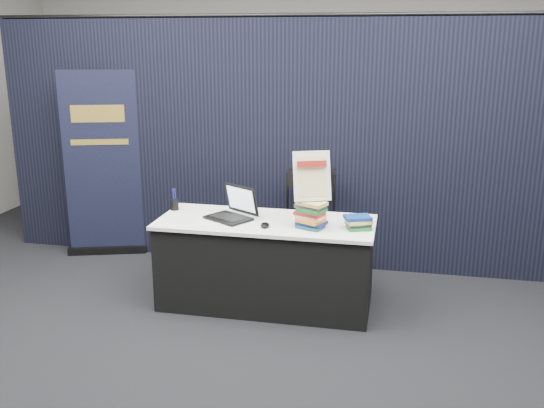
{
  "coord_description": "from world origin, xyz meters",
  "views": [
    {
      "loc": [
        1.05,
        -4.15,
        2.21
      ],
      "look_at": [
        0.05,
        0.55,
        0.9
      ],
      "focal_mm": 40.0,
      "sensor_mm": 36.0,
      "label": 1
    }
  ],
  "objects_px": {
    "display_table": "(266,263)",
    "book_stack_short": "(358,222)",
    "book_stack_tall": "(311,215)",
    "stacking_chair": "(307,221)",
    "laptop": "(230,211)",
    "pullup_banner": "(103,175)",
    "info_sign": "(312,177)"
  },
  "relations": [
    {
      "from": "laptop",
      "to": "book_stack_short",
      "type": "height_order",
      "value": "laptop"
    },
    {
      "from": "book_stack_tall",
      "to": "display_table",
      "type": "bearing_deg",
      "value": 161.88
    },
    {
      "from": "pullup_banner",
      "to": "display_table",
      "type": "bearing_deg",
      "value": -42.76
    },
    {
      "from": "laptop",
      "to": "stacking_chair",
      "type": "bearing_deg",
      "value": 79.01
    },
    {
      "from": "display_table",
      "to": "pullup_banner",
      "type": "distance_m",
      "value": 2.18
    },
    {
      "from": "book_stack_tall",
      "to": "stacking_chair",
      "type": "xyz_separation_m",
      "value": [
        -0.14,
        0.76,
        -0.28
      ]
    },
    {
      "from": "book_stack_tall",
      "to": "pullup_banner",
      "type": "bearing_deg",
      "value": 155.96
    },
    {
      "from": "display_table",
      "to": "laptop",
      "type": "relative_size",
      "value": 3.99
    },
    {
      "from": "display_table",
      "to": "stacking_chair",
      "type": "xyz_separation_m",
      "value": [
        0.26,
        0.63,
        0.2
      ]
    },
    {
      "from": "pullup_banner",
      "to": "book_stack_tall",
      "type": "bearing_deg",
      "value": -41.61
    },
    {
      "from": "laptop",
      "to": "book_stack_tall",
      "type": "xyz_separation_m",
      "value": [
        0.71,
        -0.14,
        0.05
      ]
    },
    {
      "from": "display_table",
      "to": "stacking_chair",
      "type": "relative_size",
      "value": 1.74
    },
    {
      "from": "laptop",
      "to": "pullup_banner",
      "type": "relative_size",
      "value": 0.24
    },
    {
      "from": "book_stack_tall",
      "to": "info_sign",
      "type": "xyz_separation_m",
      "value": [
        -0.0,
        0.03,
        0.3
      ]
    },
    {
      "from": "stacking_chair",
      "to": "laptop",
      "type": "bearing_deg",
      "value": -141.2
    },
    {
      "from": "pullup_banner",
      "to": "stacking_chair",
      "type": "relative_size",
      "value": 1.85
    },
    {
      "from": "book_stack_short",
      "to": "pullup_banner",
      "type": "relative_size",
      "value": 0.12
    },
    {
      "from": "display_table",
      "to": "info_sign",
      "type": "xyz_separation_m",
      "value": [
        0.39,
        -0.1,
        0.79
      ]
    },
    {
      "from": "info_sign",
      "to": "display_table",
      "type": "bearing_deg",
      "value": 145.11
    },
    {
      "from": "info_sign",
      "to": "pullup_banner",
      "type": "xyz_separation_m",
      "value": [
        -2.32,
        1.0,
        -0.31
      ]
    },
    {
      "from": "display_table",
      "to": "stacking_chair",
      "type": "distance_m",
      "value": 0.71
    },
    {
      "from": "display_table",
      "to": "book_stack_tall",
      "type": "height_order",
      "value": "book_stack_tall"
    },
    {
      "from": "book_stack_tall",
      "to": "info_sign",
      "type": "relative_size",
      "value": 0.61
    },
    {
      "from": "laptop",
      "to": "stacking_chair",
      "type": "relative_size",
      "value": 0.44
    },
    {
      "from": "book_stack_tall",
      "to": "laptop",
      "type": "bearing_deg",
      "value": 168.78
    },
    {
      "from": "display_table",
      "to": "book_stack_tall",
      "type": "xyz_separation_m",
      "value": [
        0.39,
        -0.13,
        0.48
      ]
    },
    {
      "from": "book_stack_short",
      "to": "book_stack_tall",
      "type": "bearing_deg",
      "value": -171.38
    },
    {
      "from": "display_table",
      "to": "book_stack_short",
      "type": "xyz_separation_m",
      "value": [
        0.76,
        -0.07,
        0.43
      ]
    },
    {
      "from": "display_table",
      "to": "book_stack_short",
      "type": "distance_m",
      "value": 0.88
    },
    {
      "from": "laptop",
      "to": "info_sign",
      "type": "height_order",
      "value": "info_sign"
    },
    {
      "from": "book_stack_tall",
      "to": "stacking_chair",
      "type": "bearing_deg",
      "value": 100.34
    },
    {
      "from": "laptop",
      "to": "stacking_chair",
      "type": "height_order",
      "value": "stacking_chair"
    }
  ]
}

